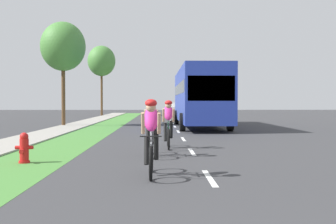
{
  "coord_description": "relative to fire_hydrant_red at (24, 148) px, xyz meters",
  "views": [
    {
      "loc": [
        -1.02,
        -1.33,
        1.52
      ],
      "look_at": [
        -0.51,
        20.54,
        0.99
      ],
      "focal_mm": 43.7,
      "sensor_mm": 36.0,
      "label": 1
    }
  ],
  "objects": [
    {
      "name": "bus_blue",
      "position": [
        5.86,
        14.82,
        1.61
      ],
      "size": [
        2.78,
        11.6,
        3.48
      ],
      "color": "#23389E",
      "rests_on": "ground_plane"
    },
    {
      "name": "sidewalk_concrete",
      "position": [
        -1.99,
        11.11,
        -0.37
      ],
      "size": [
        1.85,
        70.0,
        0.1
      ],
      "primitive_type": "cube",
      "color": "#9E998E",
      "rests_on": "ground_plane"
    },
    {
      "name": "street_tree_near",
      "position": [
        -2.74,
        16.09,
        4.68
      ],
      "size": [
        2.84,
        2.84,
        6.65
      ],
      "color": "brown",
      "rests_on": "ground_plane"
    },
    {
      "name": "cyclist_distant",
      "position": [
        3.67,
        3.15,
        0.44
      ],
      "size": [
        0.42,
        1.72,
        1.58
      ],
      "color": "black",
      "rests_on": "ground_plane"
    },
    {
      "name": "grass_verge",
      "position": [
        0.0,
        11.11,
        -0.37
      ],
      "size": [
        2.13,
        70.0,
        0.01
      ],
      "primitive_type": "cube",
      "color": "#478438",
      "rests_on": "ground_plane"
    },
    {
      "name": "cyclist_lead",
      "position": [
        3.2,
        -1.91,
        0.44
      ],
      "size": [
        0.42,
        1.72,
        1.58
      ],
      "color": "black",
      "rests_on": "ground_plane"
    },
    {
      "name": "lane_markings_center",
      "position": [
        4.37,
        15.11,
        -0.37
      ],
      "size": [
        0.12,
        53.49,
        0.01
      ],
      "color": "white",
      "rests_on": "ground_plane"
    },
    {
      "name": "sedan_white",
      "position": [
        5.57,
        33.71,
        0.4
      ],
      "size": [
        1.98,
        4.3,
        1.52
      ],
      "color": "silver",
      "rests_on": "ground_plane"
    },
    {
      "name": "fire_hydrant_red",
      "position": [
        0.0,
        0.0,
        0.0
      ],
      "size": [
        0.44,
        0.38,
        0.76
      ],
      "color": "red",
      "rests_on": "ground_plane"
    },
    {
      "name": "cyclist_trailing",
      "position": [
        3.15,
        1.19,
        0.44
      ],
      "size": [
        0.42,
        1.72,
        1.58
      ],
      "color": "black",
      "rests_on": "ground_plane"
    },
    {
      "name": "street_tree_far",
      "position": [
        -2.93,
        35.13,
        5.68
      ],
      "size": [
        3.05,
        3.05,
        7.76
      ],
      "color": "brown",
      "rests_on": "ground_plane"
    },
    {
      "name": "ground_plane",
      "position": [
        4.37,
        11.11,
        -0.37
      ],
      "size": [
        120.0,
        120.0,
        0.0
      ],
      "primitive_type": "plane",
      "color": "#38383A"
    }
  ]
}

